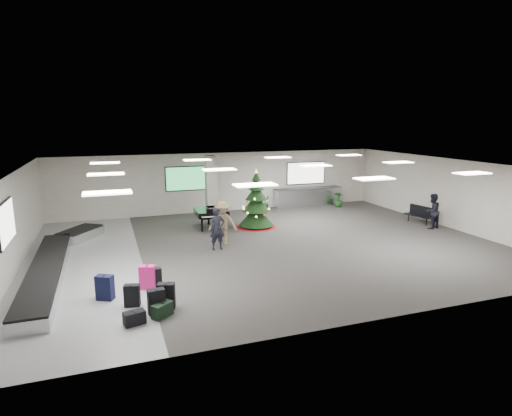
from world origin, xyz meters
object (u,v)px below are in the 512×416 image
object	(u,v)px
grand_piano	(211,213)
bench	(419,213)
potted_plant_right	(338,199)
baggage_carousel	(55,262)
christmas_tree	(256,207)
traveler_b	(223,223)
traveler_bench	(432,211)
service_counter	(308,197)
traveler_a	(217,229)
potted_plant_left	(266,203)
pink_suitcase	(147,277)

from	to	relation	value
grand_piano	bench	xyz separation A→B (m)	(9.78, -2.48, -0.25)
grand_piano	potted_plant_right	world-z (taller)	grand_piano
baggage_carousel	potted_plant_right	size ratio (longest dim) A/B	11.11
christmas_tree	traveler_b	xyz separation A→B (m)	(-2.22, -2.22, -0.05)
grand_piano	traveler_bench	xyz separation A→B (m)	(9.58, -3.54, 0.09)
baggage_carousel	service_counter	size ratio (longest dim) A/B	2.40
service_counter	traveler_bench	xyz separation A→B (m)	(3.08, -6.65, 0.27)
bench	traveler_b	bearing A→B (deg)	172.26
traveler_a	potted_plant_right	xyz separation A→B (m)	(8.63, 5.65, -0.38)
service_counter	traveler_a	bearing A→B (deg)	-137.51
traveler_a	christmas_tree	bearing A→B (deg)	44.15
grand_piano	traveler_b	size ratio (longest dim) A/B	1.03
grand_piano	potted_plant_left	xyz separation A→B (m)	(3.84, 2.91, -0.32)
service_counter	potted_plant_left	distance (m)	2.68
traveler_a	traveler_bench	world-z (taller)	traveler_a
pink_suitcase	bench	distance (m)	13.91
pink_suitcase	traveler_bench	world-z (taller)	traveler_bench
bench	traveler_a	distance (m)	10.39
grand_piano	potted_plant_right	bearing A→B (deg)	18.17
service_counter	pink_suitcase	xyz separation A→B (m)	(-10.04, -9.62, -0.19)
traveler_b	traveler_bench	bearing A→B (deg)	21.56
service_counter	pink_suitcase	size ratio (longest dim) A/B	5.47
christmas_tree	potted_plant_right	xyz separation A→B (m)	(6.03, 2.82, -0.50)
baggage_carousel	potted_plant_left	xyz separation A→B (m)	(10.17, 6.54, 0.19)
traveler_a	potted_plant_left	world-z (taller)	traveler_a
bench	potted_plant_left	xyz separation A→B (m)	(-5.94, 5.39, -0.07)
bench	traveler_b	world-z (taller)	traveler_b
traveler_bench	potted_plant_left	world-z (taller)	traveler_bench
traveler_bench	christmas_tree	bearing A→B (deg)	-36.44
pink_suitcase	potted_plant_left	size ratio (longest dim) A/B	0.91
potted_plant_right	bench	bearing A→B (deg)	-70.14
bench	traveler_bench	world-z (taller)	traveler_bench
baggage_carousel	traveler_a	bearing A→B (deg)	2.47
traveler_b	potted_plant_left	size ratio (longest dim) A/B	2.19
baggage_carousel	potted_plant_left	bearing A→B (deg)	32.72
traveler_a	potted_plant_left	distance (m)	7.69
grand_piano	traveler_bench	size ratio (longest dim) A/B	1.12
bench	traveler_bench	xyz separation A→B (m)	(-0.20, -1.06, 0.34)
baggage_carousel	potted_plant_left	size ratio (longest dim) A/B	11.98
traveler_b	service_counter	bearing A→B (deg)	67.33
baggage_carousel	traveler_bench	world-z (taller)	traveler_bench
traveler_a	potted_plant_right	world-z (taller)	traveler_a
baggage_carousel	bench	size ratio (longest dim) A/B	6.94
pink_suitcase	traveler_a	size ratio (longest dim) A/B	0.45
christmas_tree	bench	size ratio (longest dim) A/B	1.96
grand_piano	christmas_tree	bearing A→B (deg)	-12.90
grand_piano	potted_plant_left	bearing A→B (deg)	39.60
pink_suitcase	grand_piano	xyz separation A→B (m)	(3.54, 6.52, 0.37)
baggage_carousel	potted_plant_left	world-z (taller)	potted_plant_left
baggage_carousel	bench	bearing A→B (deg)	4.07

